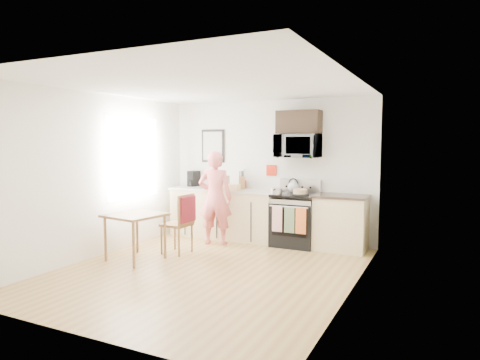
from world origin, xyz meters
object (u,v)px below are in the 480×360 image
at_px(cake, 300,192).
at_px(chair, 183,216).
at_px(dining_table, 135,219).
at_px(microwave, 298,146).
at_px(person, 215,198).
at_px(range, 295,221).

bearing_deg(cake, chair, -141.45).
bearing_deg(dining_table, microwave, 47.13).
xyz_separation_m(microwave, person, (-1.32, -0.63, -0.92)).
xyz_separation_m(dining_table, chair, (0.48, 0.61, -0.00)).
bearing_deg(cake, person, -163.94).
bearing_deg(range, chair, -136.75).
distance_m(chair, cake, 2.03).
distance_m(range, person, 1.48).
bearing_deg(person, dining_table, 52.91).
xyz_separation_m(person, chair, (-0.12, -0.83, -0.20)).
height_order(range, microwave, microwave).
xyz_separation_m(range, person, (-1.32, -0.53, 0.40)).
height_order(microwave, dining_table, microwave).
bearing_deg(range, person, -158.30).
distance_m(range, chair, 1.99).
height_order(dining_table, chair, chair).
bearing_deg(dining_table, cake, 42.24).
height_order(microwave, cake, microwave).
bearing_deg(person, chair, 67.23).
bearing_deg(microwave, dining_table, -132.87).
xyz_separation_m(microwave, chair, (-1.44, -1.46, -1.12)).
relative_size(range, person, 0.69).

